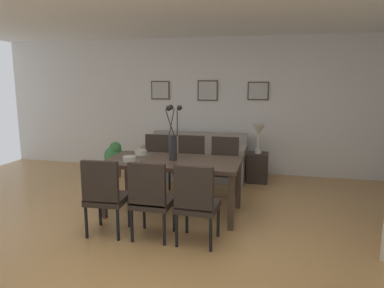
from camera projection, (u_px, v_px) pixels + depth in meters
ground_plane at (165, 239)px, 4.12m from camera, size 9.00×9.00×0.00m
back_wall_panel at (215, 106)px, 6.99m from camera, size 9.00×0.10×2.60m
ceiling_panel at (173, 4)px, 4.03m from camera, size 9.00×7.20×0.08m
dining_table at (173, 166)px, 4.81m from camera, size 1.80×0.90×0.74m
dining_chair_near_left at (105, 193)px, 4.12m from camera, size 0.47×0.47×0.92m
dining_chair_near_right at (156, 161)px, 5.78m from camera, size 0.44×0.44×0.92m
dining_chair_far_left at (151, 197)px, 4.01m from camera, size 0.44×0.44×0.92m
dining_chair_far_right at (190, 162)px, 5.68m from camera, size 0.46×0.46×0.92m
dining_chair_mid_left at (196, 200)px, 3.88m from camera, size 0.46×0.46×0.92m
dining_chair_mid_right at (224, 164)px, 5.54m from camera, size 0.45×0.45×0.92m
centerpiece_vase at (173, 139)px, 4.75m from camera, size 0.21×0.23×0.73m
placemat_near_left at (129, 161)px, 4.73m from camera, size 0.32×0.32×0.01m
bowl_near_left at (129, 158)px, 4.72m from camera, size 0.17×0.17×0.07m
placemat_near_right at (141, 155)px, 5.12m from camera, size 0.32×0.32×0.01m
bowl_near_right at (141, 152)px, 5.11m from camera, size 0.17×0.17×0.07m
sofa at (196, 162)px, 6.70m from camera, size 1.84×0.84×0.80m
side_table at (258, 168)px, 6.37m from camera, size 0.36×0.36×0.52m
table_lamp at (259, 132)px, 6.25m from camera, size 0.22×0.22×0.51m
framed_picture_left at (160, 90)px, 7.13m from camera, size 0.38×0.03×0.37m
framed_picture_center at (208, 91)px, 6.91m from camera, size 0.40×0.03×0.39m
framed_picture_right at (258, 91)px, 6.68m from camera, size 0.39×0.03×0.34m
potted_plant at (114, 157)px, 6.68m from camera, size 0.36×0.36×0.67m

